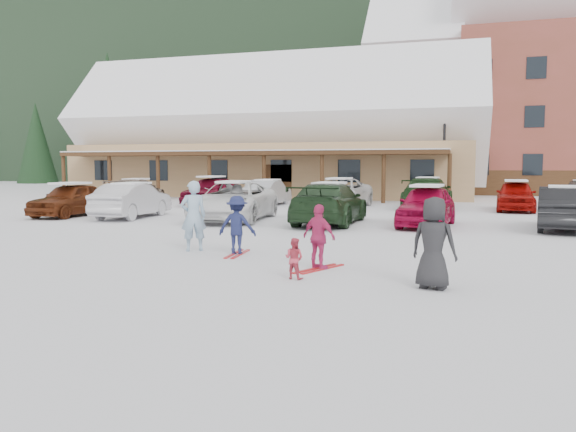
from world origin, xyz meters
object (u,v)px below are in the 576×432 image
(parked_car_9, at_px, (268,193))
(parked_car_8, at_px, (211,191))
(toddler_red, at_px, (294,258))
(parked_car_10, at_px, (339,193))
(parked_car_4, at_px, (427,206))
(parked_car_1, at_px, (132,200))
(child_navy, at_px, (237,225))
(parked_car_3, at_px, (330,203))
(day_lodge, at_px, (273,141))
(parked_car_11, at_px, (428,193))
(parked_car_5, at_px, (564,208))
(parked_car_2, at_px, (234,201))
(parked_car_0, at_px, (71,200))
(parked_car_7, at_px, (136,191))
(bystander_dark, at_px, (434,243))
(child_magenta, at_px, (319,237))
(lamp_post, at_px, (444,148))
(adult_skier, at_px, (193,216))
(parked_car_12, at_px, (516,196))

(parked_car_9, bearing_deg, parked_car_8, 11.05)
(toddler_red, bearing_deg, parked_car_10, -69.33)
(parked_car_4, xyz_separation_m, parked_car_9, (-8.74, 8.14, -0.04))
(parked_car_1, bearing_deg, parked_car_8, -93.75)
(child_navy, bearing_deg, parked_car_3, -99.51)
(day_lodge, xyz_separation_m, child_navy, (7.93, -26.69, -3.23))
(parked_car_11, bearing_deg, day_lodge, -38.68)
(parked_car_5, relative_size, parked_car_10, 0.82)
(parked_car_2, height_order, parked_car_3, parked_car_2)
(parked_car_0, bearing_deg, parked_car_7, 102.26)
(day_lodge, xyz_separation_m, parked_car_4, (12.01, -18.88, -3.22))
(bystander_dark, bearing_deg, parked_car_2, -36.72)
(parked_car_3, xyz_separation_m, parked_car_10, (-1.25, 7.83, -0.01))
(parked_car_5, xyz_separation_m, parked_car_7, (-20.85, 7.33, -0.03))
(parked_car_5, relative_size, parked_car_9, 1.05)
(parked_car_4, bearing_deg, parked_car_7, 160.52)
(parked_car_8, bearing_deg, parked_car_1, -88.20)
(day_lodge, distance_m, parked_car_3, 21.12)
(parked_car_7, height_order, parked_car_8, parked_car_8)
(child_magenta, distance_m, parked_car_10, 17.07)
(parked_car_11, bearing_deg, toddler_red, 88.52)
(bystander_dark, height_order, parked_car_3, bystander_dark)
(toddler_red, xyz_separation_m, parked_car_3, (-1.56, 10.06, 0.36))
(bystander_dark, distance_m, parked_car_2, 13.13)
(parked_car_9, height_order, parked_car_11, parked_car_11)
(bystander_dark, bearing_deg, parked_car_7, -30.78)
(lamp_post, bearing_deg, day_lodge, 162.48)
(day_lodge, relative_size, parked_car_9, 6.94)
(parked_car_1, distance_m, parked_car_10, 10.55)
(parked_car_1, xyz_separation_m, parked_car_8, (0.02, 7.74, 0.06))
(lamp_post, xyz_separation_m, adult_skier, (-5.54, -22.64, -2.29))
(child_magenta, height_order, parked_car_12, parked_car_12)
(lamp_post, relative_size, parked_car_3, 1.07)
(parked_car_2, bearing_deg, parked_car_10, 65.34)
(lamp_post, xyz_separation_m, parked_car_10, (-4.93, -7.38, -2.43))
(lamp_post, relative_size, child_magenta, 4.08)
(bystander_dark, relative_size, parked_car_9, 0.39)
(parked_car_3, height_order, parked_car_8, parked_car_8)
(parked_car_3, bearing_deg, parked_car_2, -2.68)
(lamp_post, distance_m, parked_car_4, 15.22)
(parked_car_4, distance_m, parked_car_10, 8.99)
(child_magenta, distance_m, parked_car_12, 18.13)
(toddler_red, xyz_separation_m, parked_car_11, (1.53, 18.71, 0.38))
(toddler_red, height_order, parked_car_3, parked_car_3)
(lamp_post, relative_size, parked_car_1, 1.28)
(day_lodge, distance_m, parked_car_1, 19.34)
(child_magenta, height_order, parked_car_5, parked_car_5)
(adult_skier, xyz_separation_m, parked_car_9, (-3.40, 15.76, -0.20))
(child_navy, height_order, bystander_dark, bystander_dark)
(parked_car_0, distance_m, parked_car_4, 14.70)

